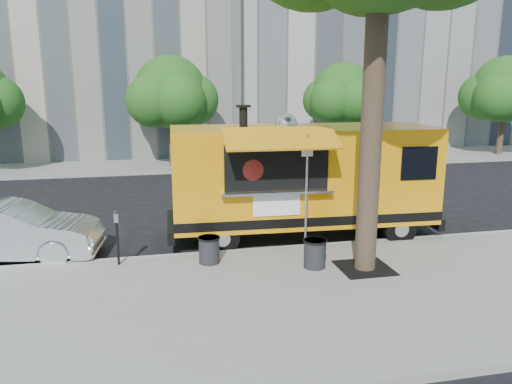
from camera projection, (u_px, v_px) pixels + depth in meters
ground at (234, 244)px, 13.76m from camera, size 120.00×120.00×0.00m
sidewalk at (268, 304)px, 9.93m from camera, size 60.00×6.00×0.15m
curb at (240, 253)px, 12.86m from camera, size 60.00×0.14×0.16m
far_sidewalk at (191, 163)px, 26.62m from camera, size 60.00×5.00×0.15m
building_mid at (343, 1)px, 35.97m from camera, size 20.00×14.00×20.00m
tree_well at (364, 268)px, 11.59m from camera, size 1.20×1.20×0.02m
far_tree_b at (171, 92)px, 24.83m from camera, size 3.60×3.60×5.50m
far_tree_c at (343, 94)px, 26.42m from camera, size 3.24×3.24×5.21m
far_tree_d at (505, 89)px, 28.62m from camera, size 3.78×3.78×5.64m
sign_post at (306, 188)px, 12.20m from camera, size 0.28×0.06×3.00m
parking_meter at (117, 231)px, 11.64m from camera, size 0.11×0.11×1.33m
food_truck at (302, 177)px, 13.94m from camera, size 7.66×3.67×3.75m
sedan at (9, 232)px, 12.43m from camera, size 4.62×2.12×1.47m
trash_bin_left at (209, 249)px, 11.87m from camera, size 0.53×0.53×0.64m
trash_bin_right at (315, 253)px, 11.58m from camera, size 0.56×0.56×0.67m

